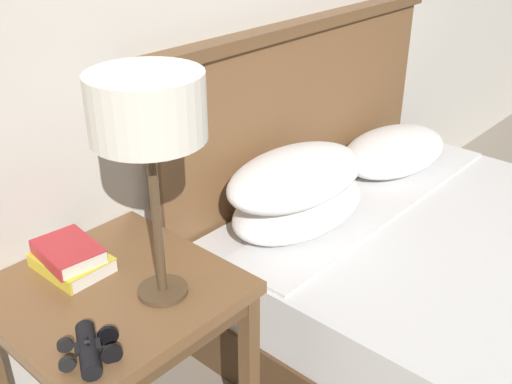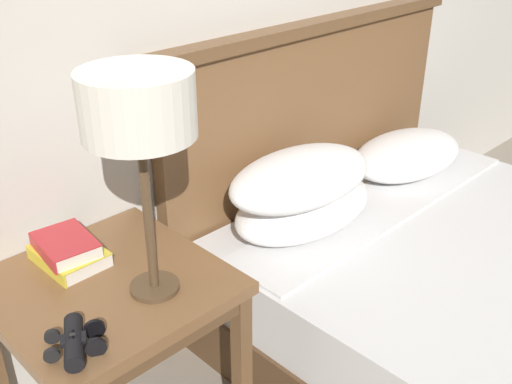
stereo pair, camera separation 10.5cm
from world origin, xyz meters
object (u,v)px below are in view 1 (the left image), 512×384
object	(u,v)px
nightstand	(115,312)
table_lamp	(147,114)
book_on_nightstand	(72,263)
binoculars_pair	(89,349)
bed	(466,282)
book_stacked_on_top	(68,252)

from	to	relation	value
nightstand	table_lamp	size ratio (longest dim) A/B	1.07
nightstand	book_on_nightstand	xyz separation A→B (m)	(-0.02, 0.15, 0.10)
nightstand	binoculars_pair	distance (m)	0.28
table_lamp	binoculars_pair	xyz separation A→B (m)	(-0.26, -0.06, -0.47)
table_lamp	binoculars_pair	world-z (taller)	table_lamp
book_on_nightstand	table_lamp	bearing A→B (deg)	-70.19
bed	book_on_nightstand	distance (m)	1.39
nightstand	book_on_nightstand	size ratio (longest dim) A/B	2.98
book_on_nightstand	nightstand	bearing A→B (deg)	-81.21
table_lamp	book_on_nightstand	world-z (taller)	table_lamp
nightstand	binoculars_pair	world-z (taller)	binoculars_pair
nightstand	book_stacked_on_top	size ratio (longest dim) A/B	3.09
nightstand	book_stacked_on_top	distance (m)	0.21
book_on_nightstand	binoculars_pair	world-z (taller)	binoculars_pair
nightstand	binoculars_pair	xyz separation A→B (m)	(-0.19, -0.18, 0.11)
binoculars_pair	bed	bearing A→B (deg)	-14.39
nightstand	table_lamp	bearing A→B (deg)	-58.44
bed	table_lamp	size ratio (longest dim) A/B	3.08
table_lamp	book_stacked_on_top	size ratio (longest dim) A/B	2.88
bed	binoculars_pair	xyz separation A→B (m)	(-1.32, 0.34, 0.37)
bed	book_stacked_on_top	bearing A→B (deg)	150.17
table_lamp	binoculars_pair	distance (m)	0.54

